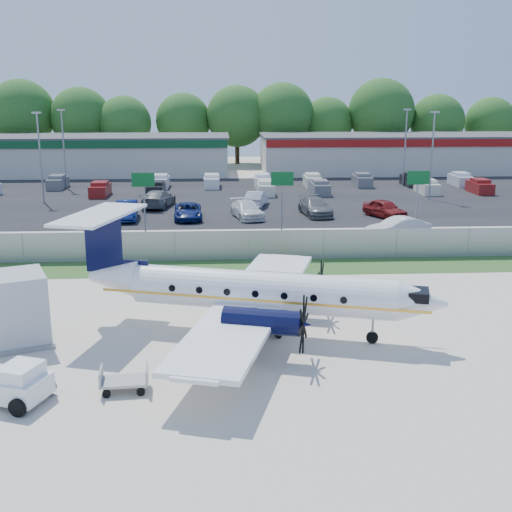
{
  "coord_description": "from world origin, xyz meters",
  "views": [
    {
      "loc": [
        -1.81,
        -27.85,
        10.99
      ],
      "look_at": [
        0.0,
        6.0,
        2.3
      ],
      "focal_mm": 45.0,
      "sensor_mm": 36.0,
      "label": 1
    }
  ],
  "objects_px": {
    "aircraft": "(255,291)",
    "baggage_cart_near": "(262,327)",
    "baggage_cart_far": "(124,380)",
    "pushback_tug": "(12,384)",
    "service_container": "(15,311)"
  },
  "relations": [
    {
      "from": "pushback_tug",
      "to": "baggage_cart_near",
      "type": "xyz_separation_m",
      "value": [
        9.48,
        6.02,
        -0.26
      ]
    },
    {
      "from": "baggage_cart_far",
      "to": "aircraft",
      "type": "bearing_deg",
      "value": 47.53
    },
    {
      "from": "baggage_cart_far",
      "to": "service_container",
      "type": "height_order",
      "value": "service_container"
    },
    {
      "from": "aircraft",
      "to": "pushback_tug",
      "type": "height_order",
      "value": "aircraft"
    },
    {
      "from": "aircraft",
      "to": "baggage_cart_near",
      "type": "xyz_separation_m",
      "value": [
        0.3,
        -0.35,
        -1.63
      ]
    },
    {
      "from": "service_container",
      "to": "aircraft",
      "type": "bearing_deg",
      "value": 3.2
    },
    {
      "from": "baggage_cart_far",
      "to": "service_container",
      "type": "xyz_separation_m",
      "value": [
        -5.53,
        5.11,
        1.07
      ]
    },
    {
      "from": "aircraft",
      "to": "baggage_cart_near",
      "type": "relative_size",
      "value": 8.57
    },
    {
      "from": "baggage_cart_near",
      "to": "service_container",
      "type": "distance_m",
      "value": 11.11
    },
    {
      "from": "pushback_tug",
      "to": "service_container",
      "type": "bearing_deg",
      "value": 105.33
    },
    {
      "from": "baggage_cart_near",
      "to": "aircraft",
      "type": "bearing_deg",
      "value": 131.25
    },
    {
      "from": "aircraft",
      "to": "service_container",
      "type": "height_order",
      "value": "aircraft"
    },
    {
      "from": "aircraft",
      "to": "service_container",
      "type": "relative_size",
      "value": 4.66
    },
    {
      "from": "baggage_cart_near",
      "to": "baggage_cart_far",
      "type": "relative_size",
      "value": 1.11
    },
    {
      "from": "aircraft",
      "to": "baggage_cart_far",
      "type": "relative_size",
      "value": 9.49
    }
  ]
}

